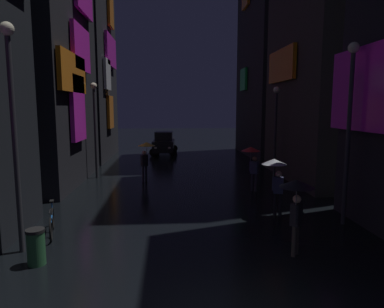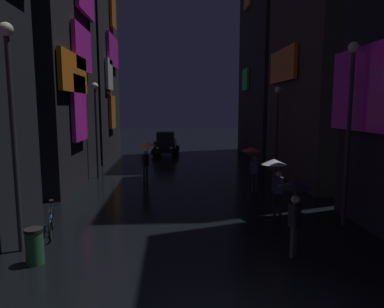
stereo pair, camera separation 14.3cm
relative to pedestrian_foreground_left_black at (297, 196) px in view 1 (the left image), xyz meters
name	(u,v)px [view 1 (the left image)]	position (x,y,z in m)	size (l,w,h in m)	color
building_left_mid	(40,66)	(-9.84, 9.99, 4.41)	(4.25, 8.27, 12.14)	black
building_left_far	(82,65)	(-9.85, 18.94, 5.49)	(4.25, 8.16, 14.30)	black
pedestrian_foreground_left_black	(297,196)	(0.00, 0.00, 0.00)	(0.90, 0.90, 2.12)	#38332D
pedestrian_midstreet_centre_yellow	(146,151)	(-4.52, 9.79, 0.00)	(0.90, 0.90, 2.12)	#2D2D38
pedestrian_far_right_red	(252,156)	(0.61, 7.24, 0.00)	(0.90, 0.90, 2.12)	#2D2D38
pedestrian_foreground_right_clear	(275,171)	(0.55, 3.50, 0.00)	(0.90, 0.90, 2.12)	black
bicycle_parked_at_storefront	(52,223)	(-6.97, 2.13, -1.28)	(0.54, 1.77, 0.96)	black
car_distant	(164,143)	(-3.68, 20.68, -0.74)	(2.40, 4.22, 1.92)	black
streetlamp_right_far	(276,121)	(2.63, 10.19, 1.55)	(0.36, 0.36, 5.09)	#2D2D33
streetlamp_left_near	(13,115)	(-7.37, 0.87, 2.10)	(0.36, 0.36, 6.11)	#2D2D33
streetlamp_right_near	(350,114)	(2.63, 2.45, 2.06)	(0.36, 0.36, 6.03)	#2D2D33
streetlamp_left_far	(95,119)	(-7.37, 10.92, 1.67)	(0.36, 0.36, 5.31)	#2D2D33
trash_bin	(36,247)	(-6.67, 0.04, -1.20)	(0.46, 0.46, 0.93)	#265933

